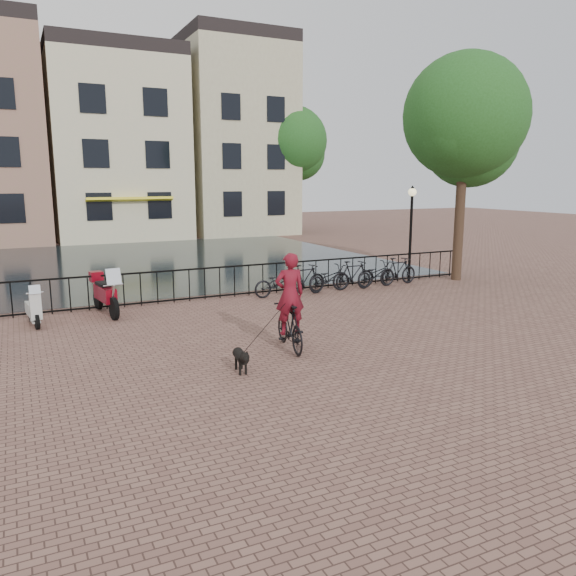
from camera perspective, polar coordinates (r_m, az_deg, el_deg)
name	(u,v)px	position (r m, az deg, el deg)	size (l,w,h in m)	color
ground	(355,374)	(11.16, 6.82, -8.72)	(100.00, 100.00, 0.00)	brown
canal_water	(155,261)	(27.00, -13.39, 2.69)	(20.00, 20.00, 0.00)	black
railing	(220,283)	(18.06, -6.95, 0.55)	(20.00, 0.05, 1.02)	black
canal_house_mid	(114,146)	(39.37, -17.24, 13.63)	(8.00, 9.50, 11.80)	beige
canal_house_right	(230,138)	(41.44, -5.94, 14.93)	(7.00, 9.00, 13.30)	tan
tree_near_right	(465,117)	(22.08, 17.57, 16.27)	(4.48, 4.48, 8.24)	black
tree_far_right	(293,141)	(40.05, 0.46, 14.70)	(4.76, 4.76, 8.76)	black
lamp_post	(411,218)	(20.94, 12.41, 6.97)	(0.30, 0.30, 3.45)	black
cyclist	(290,307)	(12.42, 0.17, -1.96)	(0.87, 1.92, 2.55)	black
dog	(241,359)	(11.18, -4.83, -7.23)	(0.35, 0.80, 0.52)	black
motorcycle	(105,289)	(16.54, -18.11, -0.10)	(0.76, 2.08, 1.45)	maroon
scooter	(33,303)	(16.01, -24.52, -1.41)	(0.51, 1.30, 1.18)	beige
parked_bike_0	(279,283)	(18.18, -0.95, 0.53)	(0.60, 1.72, 0.90)	black
parked_bike_1	(305,279)	(18.59, 1.70, 0.91)	(0.47, 1.66, 1.00)	black
parked_bike_2	(329,278)	(19.05, 4.24, 0.98)	(0.60, 1.72, 0.90)	black
parked_bike_3	(353,275)	(19.53, 6.65, 1.33)	(0.47, 1.66, 1.00)	black
parked_bike_4	(376,274)	(20.06, 8.94, 1.38)	(0.60, 1.72, 0.90)	black
parked_bike_5	(398,271)	(20.60, 11.12, 1.70)	(0.47, 1.66, 1.00)	black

